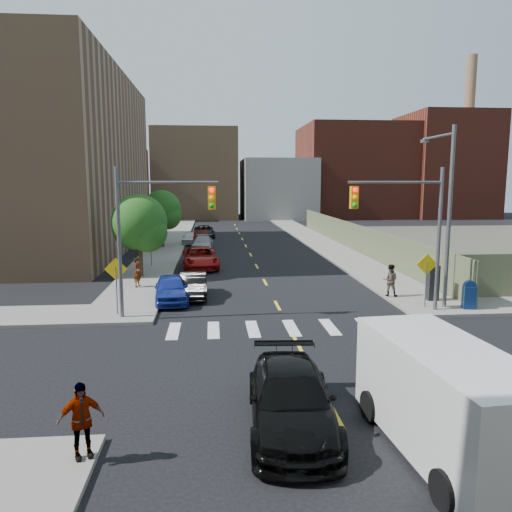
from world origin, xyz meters
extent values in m
plane|color=black|center=(0.00, 0.00, 0.00)|extent=(160.00, 160.00, 0.00)
cube|color=gray|center=(-7.75, 41.50, 0.07)|extent=(3.50, 73.00, 0.15)
cube|color=gray|center=(7.75, 41.50, 0.07)|extent=(3.50, 73.00, 0.15)
cube|color=#656849|center=(9.60, 28.00, 1.25)|extent=(0.12, 44.00, 2.50)
cube|color=#8C6B4C|center=(-22.00, 30.00, 8.00)|extent=(22.00, 30.00, 16.00)
cube|color=#592319|center=(-22.00, 70.00, 6.00)|extent=(14.00, 18.00, 12.00)
cube|color=#8C6B4C|center=(-6.00, 72.00, 7.50)|extent=(14.00, 16.00, 15.00)
cube|color=gray|center=(8.00, 70.00, 5.00)|extent=(12.00, 16.00, 10.00)
cube|color=#592319|center=(22.00, 72.00, 8.00)|extent=(18.00, 18.00, 16.00)
cube|color=#592319|center=(38.00, 70.00, 9.00)|extent=(14.00, 16.00, 18.00)
cylinder|color=#8C6B4C|center=(42.00, 70.00, 14.00)|extent=(1.80, 1.80, 28.00)
cylinder|color=#59595E|center=(-7.50, 6.00, 3.50)|extent=(0.18, 0.18, 7.00)
cylinder|color=#59595E|center=(-5.25, 6.00, 6.30)|extent=(4.50, 0.12, 0.12)
cube|color=#E5A50C|center=(-3.30, 6.00, 5.60)|extent=(0.35, 0.30, 1.05)
cylinder|color=#59595E|center=(7.50, 6.00, 3.50)|extent=(0.18, 0.18, 7.00)
cylinder|color=#59595E|center=(5.25, 6.00, 6.30)|extent=(4.50, 0.12, 0.12)
cube|color=#E5A50C|center=(3.30, 6.00, 5.60)|extent=(0.35, 0.30, 1.05)
cylinder|color=#59595E|center=(8.20, 6.50, 4.50)|extent=(0.20, 0.20, 9.00)
cylinder|color=#59595E|center=(8.20, 8.20, 8.60)|extent=(0.12, 3.50, 0.12)
cube|color=#59595E|center=(8.20, 9.80, 8.50)|extent=(0.25, 0.60, 0.18)
cylinder|color=#59595E|center=(-7.80, 6.50, 1.20)|extent=(0.06, 0.06, 2.40)
cube|color=yellow|center=(-7.80, 6.50, 2.30)|extent=(1.06, 0.04, 1.06)
cylinder|color=#59595E|center=(7.20, 6.50, 1.20)|extent=(0.06, 0.06, 2.40)
cube|color=yellow|center=(7.20, 6.50, 2.30)|extent=(1.06, 0.04, 1.06)
cylinder|color=#59595E|center=(-7.80, 20.00, 1.20)|extent=(0.06, 0.06, 2.40)
cube|color=yellow|center=(-7.80, 20.00, 2.30)|extent=(1.06, 0.04, 1.06)
cylinder|color=#332114|center=(-8.00, 16.00, 1.32)|extent=(0.28, 0.28, 2.64)
sphere|color=#164D17|center=(-8.00, 16.00, 3.72)|extent=(3.60, 3.60, 3.60)
sphere|color=#164D17|center=(-7.50, 15.70, 3.12)|extent=(2.64, 2.64, 2.64)
sphere|color=#164D17|center=(-8.40, 16.40, 3.30)|extent=(2.88, 2.88, 2.88)
cylinder|color=#332114|center=(-8.00, 31.00, 1.32)|extent=(0.28, 0.28, 2.64)
sphere|color=#164D17|center=(-8.00, 31.00, 3.72)|extent=(3.60, 3.60, 3.60)
sphere|color=#164D17|center=(-7.50, 30.70, 3.12)|extent=(2.64, 2.64, 2.64)
sphere|color=#164D17|center=(-8.40, 31.40, 3.30)|extent=(2.88, 2.88, 2.88)
imported|color=#1C2F9A|center=(-5.50, 9.23, 0.72)|extent=(2.10, 4.37, 1.44)
imported|color=black|center=(-4.36, 10.25, 0.67)|extent=(1.54, 4.13, 1.35)
imported|color=#A51310|center=(-4.20, 19.63, 0.76)|extent=(2.94, 5.67, 1.53)
imported|color=#989B9F|center=(-4.20, 29.35, 0.65)|extent=(2.08, 4.55, 1.29)
imported|color=white|center=(-5.50, 33.78, 0.66)|extent=(1.77, 3.95, 1.32)
imported|color=#3B110B|center=(-4.38, 33.61, 0.71)|extent=(1.56, 4.31, 1.41)
imported|color=black|center=(-4.20, 40.08, 0.67)|extent=(2.55, 4.98, 1.34)
imported|color=black|center=(-1.32, -4.78, 0.78)|extent=(2.54, 5.49, 1.55)
cube|color=silver|center=(2.06, -6.32, 1.37)|extent=(2.65, 5.86, 2.41)
cube|color=black|center=(1.89, -4.14, 1.70)|extent=(2.13, 1.47, 0.99)
cylinder|color=black|center=(0.88, -4.55, 0.38)|extent=(0.37, 0.86, 0.83)
cylinder|color=black|center=(2.95, -4.38, 0.38)|extent=(0.37, 0.86, 0.83)
cylinder|color=black|center=(1.18, -8.26, 0.38)|extent=(0.37, 0.86, 0.83)
cube|color=#0D2351|center=(9.20, 6.00, 0.70)|extent=(0.65, 0.54, 1.10)
cylinder|color=#0D2351|center=(9.20, 6.00, 1.28)|extent=(0.61, 0.36, 0.57)
cube|color=black|center=(8.21, 7.88, 1.07)|extent=(0.56, 0.46, 1.85)
imported|color=gray|center=(-7.72, 12.62, 1.02)|extent=(0.60, 0.73, 1.73)
imported|color=gray|center=(6.30, 9.00, 1.02)|extent=(1.04, 0.94, 1.75)
imported|color=gray|center=(-6.30, -6.00, 1.04)|extent=(1.13, 0.82, 1.78)
camera|label=1|loc=(-3.30, -16.83, 6.36)|focal=35.00mm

